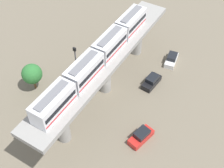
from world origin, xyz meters
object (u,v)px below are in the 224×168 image
(train, at_px, (98,57))
(signal_post, at_px, (77,70))
(parked_car_black, at_px, (152,81))
(parked_car_red, at_px, (141,136))
(tree_near_viaduct, at_px, (32,74))
(parked_car_white, at_px, (172,59))

(train, relative_size, signal_post, 2.71)
(parked_car_black, relative_size, parked_car_red, 0.97)
(parked_car_red, distance_m, tree_near_viaduct, 20.94)
(train, relative_size, tree_near_viaduct, 5.30)
(parked_car_red, height_order, parked_car_white, same)
(parked_car_red, bearing_deg, train, 172.63)
(train, bearing_deg, tree_near_viaduct, -159.29)
(train, xyz_separation_m, parked_car_black, (6.38, 7.21, -8.32))
(parked_car_black, relative_size, signal_post, 0.43)
(parked_car_black, height_order, parked_car_white, same)
(parked_car_red, bearing_deg, parked_car_black, 121.92)
(train, distance_m, signal_post, 4.98)
(parked_car_red, relative_size, tree_near_viaduct, 0.87)
(parked_car_red, distance_m, parked_car_white, 18.58)
(train, xyz_separation_m, parked_car_red, (9.97, -3.91, -8.32))
(signal_post, bearing_deg, tree_near_viaduct, -157.86)
(parked_car_black, bearing_deg, signal_post, -134.06)
(parked_car_white, distance_m, signal_post, 19.36)
(tree_near_viaduct, bearing_deg, signal_post, 22.14)
(train, distance_m, parked_car_black, 12.72)
(parked_car_black, bearing_deg, parked_car_white, 89.96)
(train, bearing_deg, parked_car_white, 63.84)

